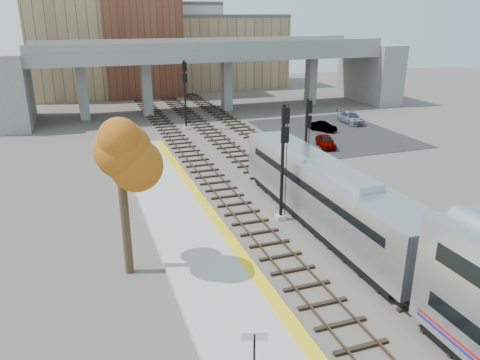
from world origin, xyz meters
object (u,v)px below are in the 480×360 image
object	(u,v)px
signal_mast_mid	(306,145)
car_b	(323,126)
tree	(119,150)
car_c	(351,118)
signal_mast_near	(283,164)
car_a	(326,141)
locomotive	(325,193)
signal_mast_far	(185,95)

from	to	relation	value
signal_mast_mid	car_b	size ratio (longest dim) A/B	2.14
signal_mast_mid	tree	xyz separation A→B (m)	(-14.26, -8.21, 3.21)
signal_mast_mid	car_c	xyz separation A→B (m)	(15.64, 18.44, -2.71)
signal_mast_near	car_a	size ratio (longest dim) A/B	2.08
signal_mast_near	signal_mast_mid	xyz separation A→B (m)	(4.10, 4.81, -0.43)
tree	car_b	distance (m)	34.97
car_b	car_c	bearing A→B (deg)	-3.39
car_b	signal_mast_near	bearing A→B (deg)	-154.34
locomotive	car_a	size ratio (longest dim) A/B	5.23
signal_mast_near	tree	distance (m)	11.06
car_b	signal_mast_far	bearing A→B (deg)	127.52
tree	car_a	xyz separation A→B (m)	(21.54, 17.87, -5.97)
car_c	car_a	bearing A→B (deg)	-130.69
signal_mast_near	tree	world-z (taller)	tree
signal_mast_far	car_c	bearing A→B (deg)	-10.34
signal_mast_far	car_a	distance (m)	17.15
locomotive	car_c	world-z (taller)	locomotive
car_a	signal_mast_mid	bearing A→B (deg)	-112.85
signal_mast_near	car_c	xyz separation A→B (m)	(19.74, 23.25, -3.15)
signal_mast_mid	signal_mast_near	bearing A→B (deg)	-130.45
car_a	car_b	xyz separation A→B (m)	(3.09, 6.21, -0.09)
locomotive	tree	bearing A→B (deg)	-172.64
locomotive	car_a	distance (m)	18.82
signal_mast_far	tree	xyz separation A→B (m)	(-10.16, -30.25, 2.61)
car_a	car_c	distance (m)	12.12
signal_mast_far	car_b	distance (m)	16.10
signal_mast_near	car_b	distance (m)	25.45
car_b	locomotive	bearing A→B (deg)	-148.17
car_b	car_a	bearing A→B (deg)	-145.81
car_a	car_b	distance (m)	6.93
signal_mast_mid	car_c	world-z (taller)	signal_mast_mid
signal_mast_far	car_b	xyz separation A→B (m)	(14.47, -6.17, -3.44)
tree	car_c	xyz separation A→B (m)	(29.89, 26.65, -5.92)
signal_mast_far	car_c	world-z (taller)	signal_mast_far
locomotive	car_c	xyz separation A→B (m)	(17.64, 25.06, -1.57)
tree	car_c	world-z (taller)	tree
signal_mast_near	car_b	size ratio (longest dim) A/B	2.33
tree	car_b	world-z (taller)	tree
signal_mast_far	car_b	world-z (taller)	signal_mast_far
signal_mast_far	car_b	bearing A→B (deg)	-23.11
signal_mast_near	signal_mast_far	bearing A→B (deg)	90.00
signal_mast_mid	signal_mast_far	size ratio (longest dim) A/B	0.89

